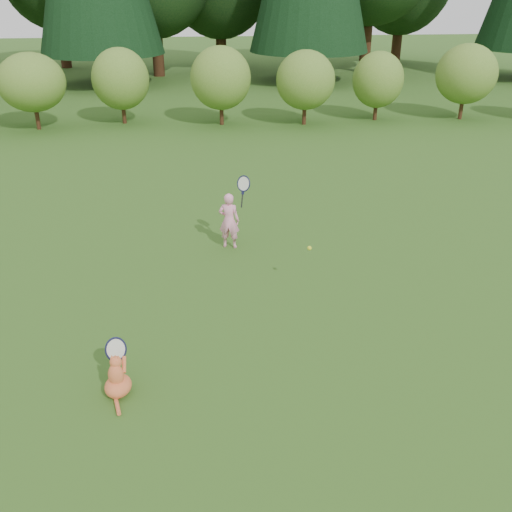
{
  "coord_description": "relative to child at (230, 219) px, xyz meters",
  "views": [
    {
      "loc": [
        -0.67,
        -7.23,
        4.59
      ],
      "look_at": [
        0.2,
        0.8,
        0.7
      ],
      "focal_mm": 40.0,
      "sensor_mm": 36.0,
      "label": 1
    }
  ],
  "objects": [
    {
      "name": "ground",
      "position": [
        0.09,
        -2.71,
        -0.57
      ],
      "size": [
        100.0,
        100.0,
        0.0
      ],
      "primitive_type": "plane",
      "color": "#225016",
      "rests_on": "ground"
    },
    {
      "name": "child",
      "position": [
        0.0,
        0.0,
        0.0
      ],
      "size": [
        0.65,
        0.46,
        1.61
      ],
      "rotation": [
        0.0,
        0.0,
        2.86
      ],
      "color": "#FF98BE",
      "rests_on": "ground"
    },
    {
      "name": "cat",
      "position": [
        -1.66,
        -4.16,
        -0.28
      ],
      "size": [
        0.46,
        0.8,
        0.75
      ],
      "rotation": [
        0.0,
        0.0,
        -0.2
      ],
      "color": "#CB5027",
      "rests_on": "ground"
    },
    {
      "name": "shrub_row",
      "position": [
        0.09,
        10.29,
        0.83
      ],
      "size": [
        28.0,
        3.0,
        2.8
      ],
      "primitive_type": null,
      "color": "#4D7424",
      "rests_on": "ground"
    },
    {
      "name": "tennis_ball",
      "position": [
        1.16,
        -1.83,
        0.19
      ],
      "size": [
        0.07,
        0.07,
        0.07
      ],
      "color": "#A9C617",
      "rests_on": "ground"
    }
  ]
}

